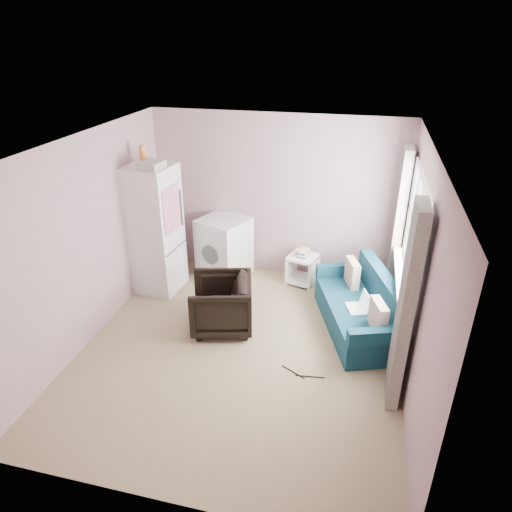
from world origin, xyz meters
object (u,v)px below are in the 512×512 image
Objects in this scene: armchair at (221,302)px; washing_machine at (224,246)px; sofa at (363,310)px; side_table at (303,267)px; fridge at (154,229)px.

armchair is 0.83× the size of washing_machine.
washing_machine is at bearing -179.25° from armchair.
armchair is at bearing 173.38° from sofa.
side_table is at bearing 112.92° from sofa.
washing_machine reaches higher than sofa.
fridge reaches higher than side_table.
fridge reaches higher than sofa.
side_table is 0.30× the size of sofa.
armchair reaches higher than sofa.
sofa is at bearing -47.70° from side_table.
fridge is at bearing -162.79° from side_table.
armchair is 1.56m from fridge.
washing_machine is (-0.39, 1.40, 0.10)m from armchair.
washing_machine is at bearing 41.49° from fridge.
side_table is at bearing 134.28° from armchair.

